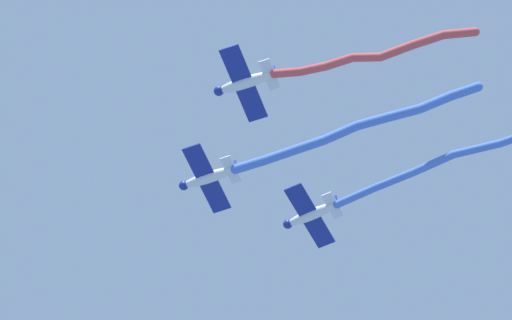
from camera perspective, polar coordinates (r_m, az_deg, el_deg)
airplane_lead at (r=88.04m, az=-2.47°, el=-0.90°), size 6.49×4.82×1.64m
smoke_trail_lead at (r=87.98m, az=5.12°, el=1.61°), size 2.85×20.30×4.53m
airplane_left_wing at (r=83.45m, az=-0.60°, el=3.93°), size 6.52×4.85×1.64m
smoke_trail_left_wing at (r=82.33m, az=5.94°, el=5.34°), size 2.66×15.35×1.40m
airplane_right_wing at (r=90.52m, az=2.77°, el=-2.79°), size 6.60×4.96×1.64m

